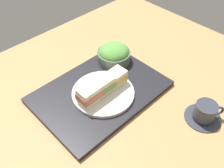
# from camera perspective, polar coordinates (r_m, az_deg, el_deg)

# --- Properties ---
(ground_plane) EXTENTS (1.40, 1.00, 0.03)m
(ground_plane) POSITION_cam_1_polar(r_m,az_deg,el_deg) (0.90, -3.17, -4.51)
(ground_plane) COLOR tan
(serving_tray) EXTENTS (0.45, 0.32, 0.02)m
(serving_tray) POSITION_cam_1_polar(r_m,az_deg,el_deg) (0.91, -2.68, -1.70)
(serving_tray) COLOR black
(serving_tray) RESTS_ON ground_plane
(sandwich_plate) EXTENTS (0.22, 0.22, 0.01)m
(sandwich_plate) POSITION_cam_1_polar(r_m,az_deg,el_deg) (0.88, -1.99, -2.04)
(sandwich_plate) COLOR silver
(sandwich_plate) RESTS_ON serving_tray
(sandwich_near) EXTENTS (0.08, 0.05, 0.05)m
(sandwich_near) POSITION_cam_1_polar(r_m,az_deg,el_deg) (0.89, 0.73, 1.40)
(sandwich_near) COLOR beige
(sandwich_near) RESTS_ON sandwich_plate
(sandwich_middle) EXTENTS (0.08, 0.05, 0.06)m
(sandwich_middle) POSITION_cam_1_polar(r_m,az_deg,el_deg) (0.86, -2.05, -0.39)
(sandwich_middle) COLOR beige
(sandwich_middle) RESTS_ON sandwich_plate
(sandwich_far) EXTENTS (0.08, 0.06, 0.06)m
(sandwich_far) POSITION_cam_1_polar(r_m,az_deg,el_deg) (0.83, -5.03, -2.48)
(sandwich_far) COLOR #EFE5C1
(sandwich_far) RESTS_ON sandwich_plate
(salad_bowl) EXTENTS (0.13, 0.13, 0.08)m
(salad_bowl) POSITION_cam_1_polar(r_m,az_deg,el_deg) (1.00, 0.41, 6.81)
(salad_bowl) COLOR #4C6051
(salad_bowl) RESTS_ON serving_tray
(coffee_cup) EXTENTS (0.12, 0.12, 0.06)m
(coffee_cup) POSITION_cam_1_polar(r_m,az_deg,el_deg) (0.87, 20.30, -6.10)
(coffee_cup) COLOR #333842
(coffee_cup) RESTS_ON ground_plane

